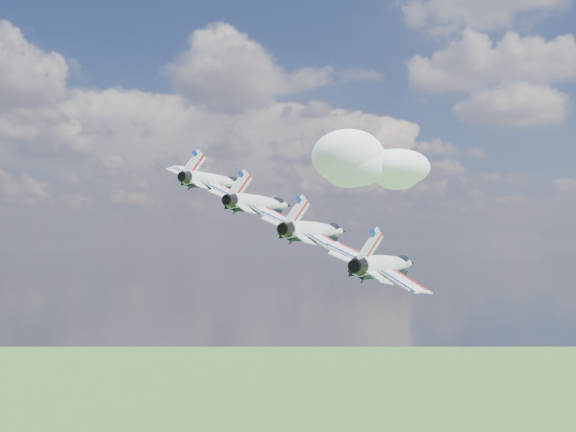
% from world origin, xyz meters
% --- Properties ---
extents(cloud_far, '(53.77, 42.25, 21.12)m').
position_xyz_m(cloud_far, '(6.98, 243.92, 175.09)').
color(cloud_far, white).
extents(jet_0, '(14.98, 16.91, 7.86)m').
position_xyz_m(jet_0, '(-3.57, 2.80, 147.19)').
color(jet_0, white).
extents(jet_1, '(14.98, 16.91, 7.86)m').
position_xyz_m(jet_1, '(3.45, -4.59, 143.94)').
color(jet_1, silver).
extents(jet_2, '(14.98, 16.91, 7.86)m').
position_xyz_m(jet_2, '(10.46, -11.98, 140.68)').
color(jet_2, silver).
extents(jet_3, '(14.98, 16.91, 7.86)m').
position_xyz_m(jet_3, '(17.47, -19.37, 137.42)').
color(jet_3, white).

